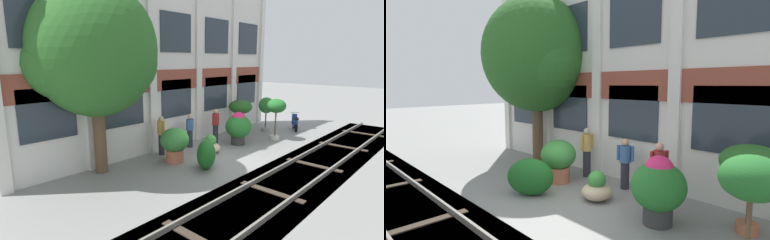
% 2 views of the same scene
% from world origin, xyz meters
% --- Properties ---
extents(ground_plane, '(80.00, 80.00, 0.00)m').
position_xyz_m(ground_plane, '(0.00, 0.00, 0.00)').
color(ground_plane, gray).
extents(apartment_facade, '(14.71, 0.64, 7.83)m').
position_xyz_m(apartment_facade, '(-0.00, 3.11, 3.90)').
color(apartment_facade, silver).
rests_on(apartment_facade, ground).
extents(rail_tracks, '(22.35, 2.80, 0.43)m').
position_xyz_m(rail_tracks, '(0.00, -2.92, -0.13)').
color(rail_tracks, '#423F3A').
rests_on(rail_tracks, ground).
extents(broadleaf_tree, '(4.42, 4.21, 6.55)m').
position_xyz_m(broadleaf_tree, '(-4.24, 2.38, 4.18)').
color(broadleaf_tree, brown).
rests_on(broadleaf_tree, ground).
extents(potted_plant_wide_bowl, '(0.84, 0.84, 0.81)m').
position_xyz_m(potted_plant_wide_bowl, '(0.21, 0.99, 0.32)').
color(potted_plant_wide_bowl, tan).
rests_on(potted_plant_wide_bowl, ground).
extents(potted_plant_stone_basin, '(1.23, 1.23, 1.57)m').
position_xyz_m(potted_plant_stone_basin, '(2.13, 0.89, 0.87)').
color(potted_plant_stone_basin, '#333333').
rests_on(potted_plant_stone_basin, ground).
extents(potted_plant_fluted_column, '(1.14, 1.14, 1.37)m').
position_xyz_m(potted_plant_fluted_column, '(-1.68, 1.26, 0.79)').
color(potted_plant_fluted_column, '#B76647').
rests_on(potted_plant_fluted_column, ground).
extents(potted_plant_low_pan, '(0.86, 0.86, 1.91)m').
position_xyz_m(potted_plant_low_pan, '(5.57, 1.39, 1.37)').
color(potted_plant_low_pan, gray).
rests_on(potted_plant_low_pan, ground).
extents(potted_plant_tall_urn, '(0.96, 0.96, 2.07)m').
position_xyz_m(potted_plant_tall_urn, '(4.18, 0.06, 1.61)').
color(potted_plant_tall_urn, beige).
rests_on(potted_plant_tall_urn, ground).
extents(potted_plant_terracotta_small, '(1.24, 1.24, 1.90)m').
position_xyz_m(potted_plant_terracotta_small, '(3.68, 1.86, 1.48)').
color(potted_plant_terracotta_small, '#B76647').
rests_on(potted_plant_terracotta_small, ground).
extents(scooter_near_curb, '(1.21, 0.84, 0.98)m').
position_xyz_m(scooter_near_curb, '(6.82, 0.19, 0.44)').
color(scooter_near_curb, black).
rests_on(scooter_near_curb, ground).
extents(resident_by_doorway, '(0.34, 0.47, 1.66)m').
position_xyz_m(resident_by_doorway, '(1.59, 1.84, 0.89)').
color(resident_by_doorway, '#282833').
rests_on(resident_by_doorway, ground).
extents(resident_watching_tracks, '(0.34, 0.53, 1.68)m').
position_xyz_m(resident_watching_tracks, '(-1.44, 2.33, 0.90)').
color(resident_watching_tracks, '#282833').
rests_on(resident_watching_tracks, ground).
extents(resident_near_plants, '(0.50, 0.34, 1.54)m').
position_xyz_m(resident_near_plants, '(0.22, 2.25, 0.82)').
color(resident_near_plants, '#282833').
rests_on(resident_near_plants, ground).
extents(topiary_hedge, '(1.48, 1.37, 1.06)m').
position_xyz_m(topiary_hedge, '(-1.35, -0.09, 0.53)').
color(topiary_hedge, '#19561E').
rests_on(topiary_hedge, ground).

